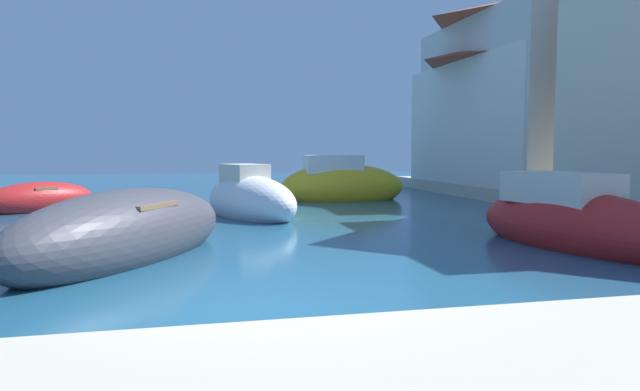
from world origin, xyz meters
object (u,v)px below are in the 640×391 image
at_px(moored_boat_4, 573,222).
at_px(waterfront_building_annex, 530,89).
at_px(moored_boat_3, 250,200).
at_px(waterfront_building_far, 522,109).
at_px(moored_boat_1, 126,234).
at_px(moored_boat_2, 40,200).
at_px(moored_boat_6, 342,185).

height_order(moored_boat_4, waterfront_building_annex, waterfront_building_annex).
xyz_separation_m(moored_boat_3, waterfront_building_far, (12.10, 5.34, 3.14)).
bearing_deg(moored_boat_1, moored_boat_2, -128.13).
xyz_separation_m(moored_boat_2, moored_boat_6, (10.36, 1.62, 0.25)).
height_order(moored_boat_6, waterfront_building_annex, waterfront_building_annex).
xyz_separation_m(moored_boat_3, moored_boat_6, (4.02, 4.70, 0.10)).
bearing_deg(waterfront_building_annex, moored_boat_3, -158.41).
distance_m(moored_boat_2, moored_boat_4, 15.49).
xyz_separation_m(moored_boat_2, waterfront_building_annex, (18.43, 1.71, 4.08)).
distance_m(moored_boat_2, waterfront_building_annex, 18.95).
height_order(moored_boat_2, moored_boat_6, moored_boat_6).
height_order(moored_boat_3, waterfront_building_annex, waterfront_building_annex).
height_order(moored_boat_1, moored_boat_4, moored_boat_4).
bearing_deg(moored_boat_4, waterfront_building_far, 142.61).
bearing_deg(moored_boat_3, moored_boat_1, -47.40).
xyz_separation_m(moored_boat_1, waterfront_building_annex, (14.94, 10.64, 3.96)).
bearing_deg(waterfront_building_annex, moored_boat_6, -179.37).
bearing_deg(waterfront_building_annex, moored_boat_1, -144.54).
bearing_deg(moored_boat_3, moored_boat_4, 19.60).
xyz_separation_m(moored_boat_4, waterfront_building_far, (6.33, 11.94, 3.12)).
bearing_deg(moored_boat_2, waterfront_building_far, -31.10).
relative_size(moored_boat_4, waterfront_building_annex, 0.55).
bearing_deg(waterfront_building_annex, waterfront_building_far, 90.00).
bearing_deg(waterfront_building_annex, moored_boat_4, -119.08).
relative_size(moored_boat_2, waterfront_building_annex, 0.38).
xyz_separation_m(moored_boat_4, moored_boat_6, (-1.74, 11.30, 0.08)).
bearing_deg(waterfront_building_far, moored_boat_3, -156.18).
height_order(moored_boat_3, moored_boat_6, moored_boat_6).
distance_m(moored_boat_1, moored_boat_3, 6.51).
relative_size(moored_boat_1, waterfront_building_annex, 0.63).
distance_m(moored_boat_3, waterfront_building_annex, 13.59).
distance_m(moored_boat_4, waterfront_building_annex, 13.61).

